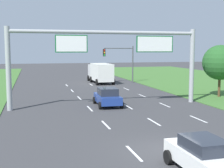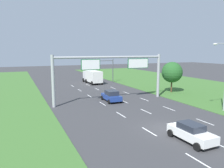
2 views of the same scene
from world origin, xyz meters
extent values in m
plane|color=#38383A|center=(0.00, 0.00, 0.00)|extent=(200.00, 200.00, 0.00)
cube|color=white|center=(-1.75, -6.00, 0.00)|extent=(0.14, 2.40, 0.01)
cube|color=white|center=(-1.75, 0.00, 0.00)|extent=(0.14, 2.40, 0.01)
cube|color=white|center=(-1.75, 6.00, 0.00)|extent=(0.14, 2.40, 0.01)
cube|color=white|center=(-1.75, 12.00, 0.00)|extent=(0.14, 2.40, 0.01)
cube|color=white|center=(-1.75, 18.00, 0.00)|extent=(0.14, 2.40, 0.01)
cube|color=white|center=(-1.75, 24.00, 0.00)|extent=(0.14, 2.40, 0.01)
cube|color=white|center=(-1.75, 30.00, 0.00)|extent=(0.14, 2.40, 0.01)
cube|color=white|center=(1.75, 0.00, 0.00)|extent=(0.14, 2.40, 0.01)
cube|color=white|center=(1.75, 6.00, 0.00)|extent=(0.14, 2.40, 0.01)
cube|color=white|center=(1.75, 12.00, 0.00)|extent=(0.14, 2.40, 0.01)
cube|color=white|center=(1.75, 18.00, 0.00)|extent=(0.14, 2.40, 0.01)
cube|color=white|center=(1.75, 24.00, 0.00)|extent=(0.14, 2.40, 0.01)
cube|color=white|center=(1.75, 30.00, 0.00)|extent=(0.14, 2.40, 0.01)
cube|color=white|center=(5.25, 0.00, 0.00)|extent=(0.14, 2.40, 0.01)
cube|color=white|center=(5.25, 6.00, 0.00)|extent=(0.14, 2.40, 0.01)
cube|color=white|center=(5.25, 12.00, 0.00)|extent=(0.14, 2.40, 0.01)
cube|color=white|center=(5.25, 18.00, 0.00)|extent=(0.14, 2.40, 0.01)
cube|color=white|center=(5.25, 24.00, 0.00)|extent=(0.14, 2.40, 0.01)
cube|color=white|center=(5.25, 30.00, 0.00)|extent=(0.14, 2.40, 0.01)
cube|color=white|center=(0.17, -3.30, 0.67)|extent=(1.77, 4.19, 0.69)
cube|color=#232833|center=(0.17, -3.23, 1.27)|extent=(1.44, 2.00, 0.52)
cylinder|color=black|center=(-0.72, -1.78, 0.32)|extent=(0.23, 0.64, 0.64)
cylinder|color=black|center=(1.04, -1.76, 0.32)|extent=(0.23, 0.64, 0.64)
cylinder|color=black|center=(-0.69, -4.85, 0.32)|extent=(0.23, 0.64, 0.64)
cylinder|color=black|center=(1.07, -4.82, 0.32)|extent=(0.23, 0.64, 0.64)
cube|color=navy|center=(0.05, 12.92, 0.66)|extent=(1.95, 4.05, 0.68)
cube|color=#232833|center=(0.04, 12.76, 1.33)|extent=(1.65, 2.01, 0.66)
cylinder|color=black|center=(-0.86, 14.39, 0.32)|extent=(0.24, 0.65, 0.64)
cylinder|color=black|center=(1.03, 14.34, 0.32)|extent=(0.24, 0.65, 0.64)
cylinder|color=black|center=(-0.94, 11.49, 0.32)|extent=(0.24, 0.65, 0.64)
cylinder|color=black|center=(0.95, 11.44, 0.32)|extent=(0.24, 0.65, 0.64)
cube|color=silver|center=(3.50, 34.88, 1.55)|extent=(2.25, 2.15, 2.20)
cube|color=silver|center=(3.59, 31.05, 1.71)|extent=(2.49, 5.32, 2.51)
cylinder|color=black|center=(2.36, 35.35, 0.45)|extent=(0.30, 0.91, 0.90)
cylinder|color=black|center=(4.62, 35.41, 0.45)|extent=(0.30, 0.91, 0.90)
cylinder|color=black|center=(2.33, 33.05, 0.45)|extent=(0.30, 0.91, 0.90)
cylinder|color=black|center=(4.75, 33.11, 0.45)|extent=(0.30, 0.91, 0.90)
cylinder|color=black|center=(2.43, 28.99, 0.45)|extent=(0.30, 0.91, 0.90)
cylinder|color=black|center=(4.85, 29.05, 0.45)|extent=(0.30, 0.91, 0.90)
cylinder|color=#9EA0A5|center=(-8.40, 12.87, 3.50)|extent=(0.44, 0.44, 7.00)
cylinder|color=#9EA0A5|center=(8.40, 12.87, 3.50)|extent=(0.44, 0.44, 7.00)
cylinder|color=#9EA0A5|center=(0.00, 12.87, 6.60)|extent=(16.80, 0.32, 0.32)
cube|color=#0C5B28|center=(-3.15, 12.87, 5.59)|extent=(2.79, 0.12, 1.51)
cube|color=white|center=(-3.15, 12.81, 5.59)|extent=(2.63, 0.01, 1.35)
cube|color=#0C5B28|center=(4.55, 12.87, 5.59)|extent=(3.56, 0.12, 1.51)
cube|color=white|center=(4.55, 12.81, 5.59)|extent=(3.40, 0.01, 1.35)
cylinder|color=#47494F|center=(8.54, 31.36, 2.80)|extent=(0.20, 0.20, 5.60)
cylinder|color=#47494F|center=(6.29, 31.36, 5.25)|extent=(4.50, 0.14, 0.14)
cube|color=black|center=(4.04, 31.36, 4.60)|extent=(0.32, 0.36, 1.10)
sphere|color=red|center=(4.04, 31.16, 4.97)|extent=(0.22, 0.22, 0.22)
sphere|color=orange|center=(4.04, 31.16, 4.60)|extent=(0.22, 0.22, 0.22)
sphere|color=green|center=(4.04, 31.16, 4.23)|extent=(0.22, 0.22, 0.22)
cylinder|color=#9EA0A5|center=(9.68, 2.26, 8.35)|extent=(2.20, 0.10, 0.10)
ellipsoid|color=silver|center=(8.58, 2.26, 8.25)|extent=(0.64, 0.32, 0.24)
cylinder|color=#513823|center=(12.84, 14.92, 1.16)|extent=(0.26, 0.26, 2.32)
sphere|color=#245624|center=(12.84, 14.92, 3.72)|extent=(3.71, 3.71, 3.71)
camera|label=1|loc=(-6.54, -14.19, 5.13)|focal=50.00mm
camera|label=2|loc=(-12.83, -16.43, 7.43)|focal=35.00mm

